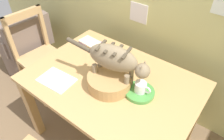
{
  "coord_description": "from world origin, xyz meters",
  "views": [
    {
      "loc": [
        0.61,
        0.1,
        1.85
      ],
      "look_at": [
        -0.09,
        1.01,
        0.85
      ],
      "focal_mm": 33.54,
      "sensor_mm": 36.0,
      "label": 1
    }
  ],
  "objects_px": {
    "saucer_bowl": "(140,92)",
    "magazine": "(57,80)",
    "wicker_basket": "(109,81)",
    "book_stack": "(91,43)",
    "wicker_armchair": "(27,50)",
    "dining_table": "(112,88)",
    "coffee_mug": "(141,87)",
    "wooden_chair_far": "(40,57)",
    "cat": "(115,60)"
  },
  "relations": [
    {
      "from": "cat",
      "to": "book_stack",
      "type": "xyz_separation_m",
      "value": [
        -0.49,
        0.27,
        -0.21
      ]
    },
    {
      "from": "dining_table",
      "to": "magazine",
      "type": "xyz_separation_m",
      "value": [
        -0.33,
        -0.26,
        0.09
      ]
    },
    {
      "from": "magazine",
      "to": "wooden_chair_far",
      "type": "distance_m",
      "value": 0.81
    },
    {
      "from": "wicker_basket",
      "to": "wooden_chair_far",
      "type": "height_order",
      "value": "wooden_chair_far"
    },
    {
      "from": "coffee_mug",
      "to": "wooden_chair_far",
      "type": "xyz_separation_m",
      "value": [
        -1.27,
        0.04,
        -0.35
      ]
    },
    {
      "from": "magazine",
      "to": "dining_table",
      "type": "bearing_deg",
      "value": 33.66
    },
    {
      "from": "magazine",
      "to": "cat",
      "type": "bearing_deg",
      "value": 27.1
    },
    {
      "from": "cat",
      "to": "coffee_mug",
      "type": "height_order",
      "value": "cat"
    },
    {
      "from": "book_stack",
      "to": "wooden_chair_far",
      "type": "distance_m",
      "value": 0.69
    },
    {
      "from": "dining_table",
      "to": "saucer_bowl",
      "type": "xyz_separation_m",
      "value": [
        0.24,
        0.01,
        0.1
      ]
    },
    {
      "from": "magazine",
      "to": "wicker_basket",
      "type": "xyz_separation_m",
      "value": [
        0.36,
        0.2,
        0.05
      ]
    },
    {
      "from": "magazine",
      "to": "saucer_bowl",
      "type": "bearing_deg",
      "value": 20.75
    },
    {
      "from": "coffee_mug",
      "to": "wooden_chair_far",
      "type": "distance_m",
      "value": 1.32
    },
    {
      "from": "cat",
      "to": "coffee_mug",
      "type": "relative_size",
      "value": 5.15
    },
    {
      "from": "magazine",
      "to": "wicker_armchair",
      "type": "bearing_deg",
      "value": 156.17
    },
    {
      "from": "wooden_chair_far",
      "to": "wicker_armchair",
      "type": "height_order",
      "value": "wooden_chair_far"
    },
    {
      "from": "wicker_armchair",
      "to": "book_stack",
      "type": "bearing_deg",
      "value": -79.82
    },
    {
      "from": "cat",
      "to": "saucer_bowl",
      "type": "xyz_separation_m",
      "value": [
        0.19,
        0.04,
        -0.22
      ]
    },
    {
      "from": "coffee_mug",
      "to": "saucer_bowl",
      "type": "bearing_deg",
      "value": -180.0
    },
    {
      "from": "dining_table",
      "to": "wicker_basket",
      "type": "relative_size",
      "value": 4.04
    },
    {
      "from": "saucer_bowl",
      "to": "wicker_armchair",
      "type": "bearing_deg",
      "value": 174.8
    },
    {
      "from": "saucer_bowl",
      "to": "coffee_mug",
      "type": "height_order",
      "value": "coffee_mug"
    },
    {
      "from": "wicker_basket",
      "to": "coffee_mug",
      "type": "bearing_deg",
      "value": 17.54
    },
    {
      "from": "magazine",
      "to": "book_stack",
      "type": "relative_size",
      "value": 1.38
    },
    {
      "from": "saucer_bowl",
      "to": "wicker_armchair",
      "type": "relative_size",
      "value": 0.27
    },
    {
      "from": "wicker_armchair",
      "to": "coffee_mug",
      "type": "bearing_deg",
      "value": -89.15
    },
    {
      "from": "dining_table",
      "to": "magazine",
      "type": "relative_size",
      "value": 4.81
    },
    {
      "from": "saucer_bowl",
      "to": "coffee_mug",
      "type": "xyz_separation_m",
      "value": [
        0.0,
        0.0,
        0.05
      ]
    },
    {
      "from": "saucer_bowl",
      "to": "magazine",
      "type": "height_order",
      "value": "saucer_bowl"
    },
    {
      "from": "magazine",
      "to": "coffee_mug",
      "type": "bearing_deg",
      "value": 20.62
    },
    {
      "from": "dining_table",
      "to": "cat",
      "type": "height_order",
      "value": "cat"
    },
    {
      "from": "cat",
      "to": "wicker_basket",
      "type": "relative_size",
      "value": 1.96
    },
    {
      "from": "coffee_mug",
      "to": "book_stack",
      "type": "xyz_separation_m",
      "value": [
        -0.68,
        0.24,
        -0.04
      ]
    },
    {
      "from": "cat",
      "to": "wooden_chair_far",
      "type": "relative_size",
      "value": 0.66
    },
    {
      "from": "coffee_mug",
      "to": "wicker_basket",
      "type": "bearing_deg",
      "value": -162.46
    },
    {
      "from": "book_stack",
      "to": "wooden_chair_far",
      "type": "height_order",
      "value": "wooden_chair_far"
    },
    {
      "from": "saucer_bowl",
      "to": "magazine",
      "type": "bearing_deg",
      "value": -155.15
    },
    {
      "from": "wooden_chair_far",
      "to": "wicker_basket",
      "type": "bearing_deg",
      "value": 88.93
    },
    {
      "from": "saucer_bowl",
      "to": "wooden_chair_far",
      "type": "relative_size",
      "value": 0.22
    },
    {
      "from": "coffee_mug",
      "to": "cat",
      "type": "bearing_deg",
      "value": -169.8
    },
    {
      "from": "dining_table",
      "to": "cat",
      "type": "xyz_separation_m",
      "value": [
        0.05,
        -0.03,
        0.32
      ]
    },
    {
      "from": "dining_table",
      "to": "wicker_armchair",
      "type": "height_order",
      "value": "wicker_armchair"
    },
    {
      "from": "saucer_bowl",
      "to": "wicker_basket",
      "type": "xyz_separation_m",
      "value": [
        -0.22,
        -0.07,
        0.04
      ]
    },
    {
      "from": "saucer_bowl",
      "to": "magazine",
      "type": "xyz_separation_m",
      "value": [
        -0.58,
        -0.27,
        -0.01
      ]
    },
    {
      "from": "cat",
      "to": "magazine",
      "type": "bearing_deg",
      "value": -69.19
    },
    {
      "from": "dining_table",
      "to": "wooden_chair_far",
      "type": "xyz_separation_m",
      "value": [
        -1.03,
        0.05,
        -0.2
      ]
    },
    {
      "from": "saucer_bowl",
      "to": "coffee_mug",
      "type": "bearing_deg",
      "value": 0.0
    },
    {
      "from": "saucer_bowl",
      "to": "magazine",
      "type": "distance_m",
      "value": 0.63
    },
    {
      "from": "cat",
      "to": "wicker_basket",
      "type": "xyz_separation_m",
      "value": [
        -0.02,
        -0.03,
        -0.18
      ]
    },
    {
      "from": "wicker_basket",
      "to": "dining_table",
      "type": "bearing_deg",
      "value": 111.54
    }
  ]
}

